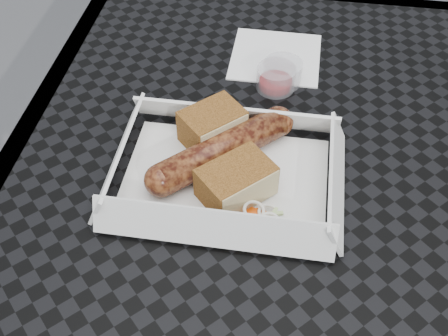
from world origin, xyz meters
TOP-DOWN VIEW (x-y plane):
  - patio_table at (0.00, 0.00)m, footprint 0.80×0.80m
  - food_tray at (-0.14, -0.02)m, footprint 0.22×0.15m
  - bratwurst at (-0.14, 0.00)m, footprint 0.15×0.15m
  - bread_near at (-0.16, 0.04)m, footprint 0.08×0.08m
  - bread_far at (-0.12, -0.04)m, footprint 0.09×0.09m
  - veg_garnish at (-0.09, -0.07)m, footprint 0.03×0.03m
  - napkin at (-0.10, 0.21)m, footprint 0.12×0.12m
  - condiment_cup_sauce at (-0.10, 0.15)m, footprint 0.05×0.05m
  - condiment_cup_empty at (-0.09, 0.16)m, footprint 0.05×0.05m

SIDE VIEW (x-z plane):
  - patio_table at x=0.00m, z-range 0.30..1.04m
  - napkin at x=-0.10m, z-range 0.74..0.75m
  - food_tray at x=-0.14m, z-range 0.74..0.75m
  - veg_garnish at x=-0.09m, z-range 0.75..0.75m
  - condiment_cup_sauce at x=-0.10m, z-range 0.74..0.78m
  - condiment_cup_empty at x=-0.09m, z-range 0.74..0.78m
  - bratwurst at x=-0.14m, z-range 0.75..0.79m
  - bread_far at x=-0.12m, z-range 0.75..0.79m
  - bread_near at x=-0.16m, z-range 0.75..0.79m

